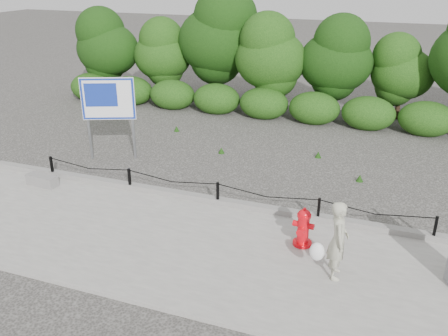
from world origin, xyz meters
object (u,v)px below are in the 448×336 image
at_px(fire_hydrant, 303,228).
at_px(concrete_block, 42,180).
at_px(advertising_sign, 108,103).
at_px(pedestrian, 337,241).

height_order(fire_hydrant, concrete_block, fire_hydrant).
distance_m(concrete_block, advertising_sign, 3.03).
bearing_deg(concrete_block, pedestrian, -10.02).
bearing_deg(concrete_block, fire_hydrant, -4.31).
distance_m(fire_hydrant, advertising_sign, 7.37).
xyz_separation_m(fire_hydrant, concrete_block, (-7.24, 0.55, -0.28)).
xyz_separation_m(pedestrian, concrete_block, (-8.03, 1.42, -0.63)).
relative_size(pedestrian, concrete_block, 1.77).
distance_m(fire_hydrant, concrete_block, 7.27).
bearing_deg(advertising_sign, pedestrian, -50.17).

